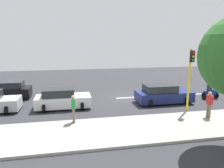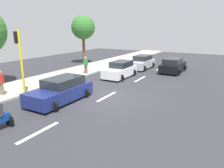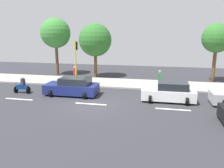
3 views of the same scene
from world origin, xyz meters
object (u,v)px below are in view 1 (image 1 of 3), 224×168
Objects in this scene: car_dark_blue at (163,94)px; pedestrian_by_tree at (73,108)px; car_white at (62,99)px; pedestrian_near_signal at (209,104)px; car_black at (6,91)px; traffic_light_corner at (190,72)px; motorcycle at (210,92)px.

pedestrian_by_tree is at bearing -65.12° from car_dark_blue.
pedestrian_near_signal reaches higher than car_white.
car_white is 10.27m from pedestrian_near_signal.
car_white is at bearing 52.66° from car_black.
traffic_light_corner reaches higher than pedestrian_by_tree.
car_white is 2.40× the size of pedestrian_by_tree.
pedestrian_by_tree reaches higher than car_white.
car_dark_blue is 1.04× the size of car_black.
car_dark_blue is 4.35m from pedestrian_near_signal.
car_white is at bearing -88.93° from motorcycle.
car_black is 2.54× the size of pedestrian_near_signal.
traffic_light_corner is (-1.36, -0.69, 1.87)m from pedestrian_near_signal.
car_black is at bearing -119.27° from pedestrian_near_signal.
car_dark_blue is 2.93× the size of motorcycle.
car_black is at bearing -106.63° from car_dark_blue.
traffic_light_corner is at bearing -51.42° from motorcycle.
pedestrian_near_signal is at bearing 60.73° from car_black.
car_dark_blue is at bearing -162.16° from pedestrian_near_signal.
car_dark_blue is (0.11, 8.02, 0.00)m from car_white.
pedestrian_near_signal reaches higher than motorcycle.
car_black is at bearing -141.93° from pedestrian_by_tree.
car_white is at bearing -167.82° from pedestrian_by_tree.
motorcycle is at bearing 91.07° from car_white.
pedestrian_near_signal is 0.38× the size of traffic_light_corner.
motorcycle is (-0.35, 4.55, -0.07)m from car_dark_blue.
traffic_light_corner reaches higher than car_white.
pedestrian_near_signal is (4.48, -3.23, 0.42)m from motorcycle.
car_black is (-3.75, -4.91, 0.00)m from car_white.
pedestrian_near_signal is (4.24, 9.35, 0.35)m from car_white.
car_white and car_black have the same top height.
motorcycle is (-0.23, 12.57, -0.07)m from car_white.
pedestrian_near_signal is 8.63m from pedestrian_by_tree.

